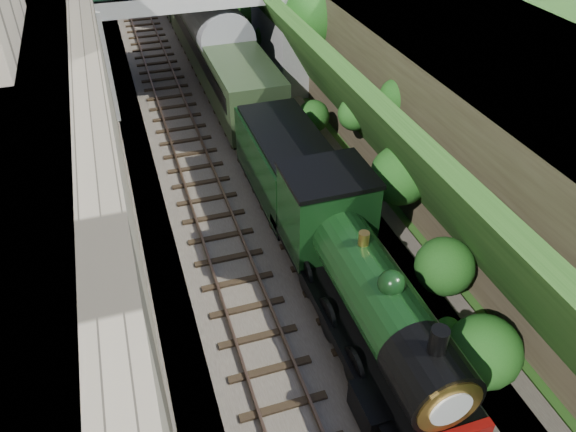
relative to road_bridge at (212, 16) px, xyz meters
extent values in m
cube|color=#473F38|center=(-0.94, -4.00, -3.98)|extent=(10.00, 90.00, 0.20)
cube|color=#756B56|center=(-6.44, -4.00, -0.58)|extent=(1.00, 90.00, 7.00)
cube|color=#262628|center=(-9.94, -4.00, -0.58)|extent=(6.00, 90.00, 7.00)
cube|color=#262628|center=(8.56, -4.00, -0.95)|extent=(8.00, 90.00, 6.25)
cube|color=#1E4714|center=(4.06, -4.00, -1.38)|extent=(4.02, 90.00, 6.36)
sphere|color=#194C14|center=(2.87, -22.54, -3.10)|extent=(2.17, 2.17, 2.17)
sphere|color=#194C14|center=(3.24, -19.57, -2.49)|extent=(1.93, 1.93, 1.93)
sphere|color=#194C14|center=(3.74, -15.36, -1.70)|extent=(2.27, 2.27, 2.27)
sphere|color=#194C14|center=(4.82, -12.62, 0.07)|extent=(1.53, 1.53, 1.53)
sphere|color=#194C14|center=(3.90, -10.70, -1.42)|extent=(1.46, 1.46, 1.46)
sphere|color=#194C14|center=(3.08, -7.88, -2.75)|extent=(1.56, 1.56, 1.56)
sphere|color=#194C14|center=(4.44, -3.22, -0.55)|extent=(1.37, 1.37, 1.37)
sphere|color=#194C14|center=(5.24, -1.34, 0.74)|extent=(2.00, 2.00, 2.00)
sphere|color=#194C14|center=(3.57, 1.57, -1.96)|extent=(1.48, 1.48, 1.48)
sphere|color=#194C14|center=(3.81, 4.48, -1.58)|extent=(2.30, 2.30, 2.30)
sphere|color=#194C14|center=(2.92, 8.39, -3.02)|extent=(2.19, 2.19, 2.19)
sphere|color=#194C14|center=(3.14, 11.07, -2.67)|extent=(2.02, 2.02, 2.02)
cube|color=black|center=(-2.94, -4.00, -3.84)|extent=(2.50, 90.00, 0.07)
cube|color=brown|center=(-3.66, -4.00, -3.75)|extent=(0.08, 90.00, 0.14)
cube|color=brown|center=(-2.23, -4.00, -3.75)|extent=(0.08, 90.00, 0.14)
cube|color=black|center=(0.26, -4.00, -3.84)|extent=(2.50, 90.00, 0.07)
cube|color=brown|center=(-0.46, -4.00, -3.75)|extent=(0.08, 90.00, 0.14)
cube|color=brown|center=(0.97, -4.00, -3.75)|extent=(0.08, 90.00, 0.14)
cube|color=gray|center=(-6.44, 0.00, -1.23)|extent=(1.40, 6.40, 5.70)
cube|color=gray|center=(4.26, 0.00, -1.23)|extent=(2.40, 6.40, 5.70)
cylinder|color=black|center=(4.86, -3.82, -1.88)|extent=(0.30, 0.30, 4.40)
sphere|color=#194C14|center=(4.86, -3.82, 0.72)|extent=(3.60, 3.60, 3.60)
sphere|color=#194C14|center=(5.36, -3.02, 0.12)|extent=(2.40, 2.40, 2.40)
cube|color=black|center=(0.26, -20.58, -3.58)|extent=(2.40, 8.40, 0.60)
cube|color=black|center=(0.26, -19.58, -3.03)|extent=(2.70, 10.00, 0.35)
cylinder|color=black|center=(0.26, -20.38, -1.73)|extent=(1.90, 5.60, 1.90)
cylinder|color=black|center=(0.26, -23.68, -1.73)|extent=(1.96, 1.80, 1.96)
cylinder|color=white|center=(0.26, -24.66, -1.73)|extent=(1.10, 0.05, 1.10)
cylinder|color=black|center=(0.26, -23.68, -0.53)|extent=(0.44, 0.44, 0.90)
sphere|color=black|center=(0.26, -21.38, -0.73)|extent=(0.76, 0.76, 0.76)
cylinder|color=#A57F33|center=(0.26, -19.58, -0.63)|extent=(0.32, 0.32, 0.50)
cube|color=black|center=(0.26, -16.78, -1.58)|extent=(2.75, 2.40, 2.80)
cube|color=black|center=(0.26, -16.78, -0.13)|extent=(2.85, 2.50, 0.15)
cube|color=black|center=(-0.99, -23.18, -3.23)|extent=(0.60, 1.40, 0.90)
cube|color=black|center=(1.51, -23.18, -3.23)|extent=(0.60, 1.40, 0.90)
cube|color=black|center=(0.26, -12.38, -3.63)|extent=(2.30, 6.00, 0.50)
cube|color=black|center=(0.26, -12.38, -3.38)|extent=(2.60, 6.00, 0.50)
cube|color=black|center=(0.26, -12.38, -2.18)|extent=(2.70, 6.00, 2.40)
cube|color=black|center=(0.26, -12.38, -0.93)|extent=(2.50, 5.60, 0.20)
cube|color=black|center=(0.26, 0.22, -3.68)|extent=(2.30, 17.00, 0.40)
cube|color=black|center=(0.26, 0.22, -3.43)|extent=(2.50, 17.00, 0.50)
cube|color=#202D19|center=(0.26, 0.22, -1.93)|extent=(2.80, 18.00, 2.70)
cube|color=slate|center=(0.26, 0.22, -0.43)|extent=(2.90, 18.00, 0.50)
camera|label=1|loc=(-5.68, -30.74, 9.54)|focal=35.00mm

